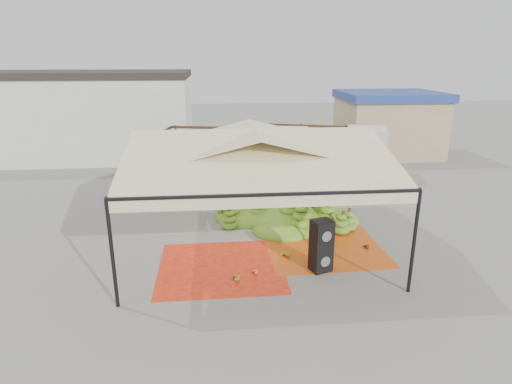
{
  "coord_description": "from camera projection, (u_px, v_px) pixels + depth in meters",
  "views": [
    {
      "loc": [
        -1.26,
        -14.17,
        6.37
      ],
      "look_at": [
        0.2,
        1.5,
        1.3
      ],
      "focal_mm": 30.0,
      "sensor_mm": 36.0,
      "label": 1
    }
  ],
  "objects": [
    {
      "name": "hand_green",
      "position": [
        233.0,
        277.0,
        12.61
      ],
      "size": [
        0.5,
        0.42,
        0.22
      ],
      "primitive_type": "ellipsoid",
      "rotation": [
        0.0,
        0.0,
        0.08
      ],
      "color": "#5B821B",
      "rests_on": "ground"
    },
    {
      "name": "canopy_tent",
      "position": [
        254.0,
        150.0,
        14.49
      ],
      "size": [
        8.1,
        8.1,
        4.0
      ],
      "color": "black",
      "rests_on": "ground"
    },
    {
      "name": "hanging_bunches",
      "position": [
        288.0,
        162.0,
        15.66
      ],
      "size": [
        1.74,
        0.24,
        0.2
      ],
      "color": "#367919",
      "rests_on": "ground"
    },
    {
      "name": "vendor",
      "position": [
        265.0,
        175.0,
        20.46
      ],
      "size": [
        0.67,
        0.46,
        1.77
      ],
      "primitive_type": "imported",
      "rotation": [
        0.0,
        0.0,
        3.2
      ],
      "color": "gray",
      "rests_on": "ground"
    },
    {
      "name": "truck_right",
      "position": [
        320.0,
        145.0,
        23.74
      ],
      "size": [
        7.95,
        4.68,
        2.59
      ],
      "rotation": [
        0.0,
        0.0,
        -0.3
      ],
      "color": "#4A2C18",
      "rests_on": "ground"
    },
    {
      "name": "ground",
      "position": [
        254.0,
        239.0,
        15.5
      ],
      "size": [
        90.0,
        90.0,
        0.0
      ],
      "primitive_type": "plane",
      "color": "slate",
      "rests_on": "ground"
    },
    {
      "name": "tarp_left",
      "position": [
        221.0,
        267.0,
        13.44
      ],
      "size": [
        3.9,
        3.72,
        0.01
      ],
      "primitive_type": "cube",
      "rotation": [
        0.0,
        0.0,
        0.01
      ],
      "color": "#DF4215",
      "rests_on": "ground"
    },
    {
      "name": "truck_left",
      "position": [
        241.0,
        148.0,
        22.8
      ],
      "size": [
        8.03,
        4.03,
        2.63
      ],
      "rotation": [
        0.0,
        0.0,
        -0.19
      ],
      "color": "#522C1B",
      "rests_on": "ground"
    },
    {
      "name": "banana_leaves",
      "position": [
        222.0,
        219.0,
        17.34
      ],
      "size": [
        0.96,
        1.36,
        3.7
      ],
      "primitive_type": null,
      "color": "#3E7D21",
      "rests_on": "ground"
    },
    {
      "name": "speaker_stack",
      "position": [
        321.0,
        246.0,
        13.01
      ],
      "size": [
        0.73,
        0.68,
        1.65
      ],
      "rotation": [
        0.0,
        0.0,
        0.32
      ],
      "color": "black",
      "rests_on": "ground"
    },
    {
      "name": "building_white",
      "position": [
        77.0,
        115.0,
        27.05
      ],
      "size": [
        14.3,
        6.3,
        5.4
      ],
      "color": "silver",
      "rests_on": "ground"
    },
    {
      "name": "hand_red_b",
      "position": [
        327.0,
        264.0,
        13.39
      ],
      "size": [
        0.52,
        0.46,
        0.2
      ],
      "primitive_type": "ellipsoid",
      "rotation": [
        0.0,
        0.0,
        0.26
      ],
      "color": "#5A2014",
      "rests_on": "ground"
    },
    {
      "name": "building_tan",
      "position": [
        388.0,
        123.0,
        28.07
      ],
      "size": [
        6.3,
        5.3,
        4.1
      ],
      "color": "tan",
      "rests_on": "ground"
    },
    {
      "name": "hand_yellow_a",
      "position": [
        253.0,
        272.0,
        12.97
      ],
      "size": [
        0.49,
        0.44,
        0.19
      ],
      "primitive_type": "ellipsoid",
      "rotation": [
        0.0,
        0.0,
        0.27
      ],
      "color": "gold",
      "rests_on": "ground"
    },
    {
      "name": "hand_yellow_b",
      "position": [
        284.0,
        255.0,
        14.02
      ],
      "size": [
        0.65,
        0.64,
        0.23
      ],
      "primitive_type": "ellipsoid",
      "rotation": [
        0.0,
        0.0,
        0.69
      ],
      "color": "#B08323",
      "rests_on": "ground"
    },
    {
      "name": "banana_heap",
      "position": [
        290.0,
        205.0,
        17.07
      ],
      "size": [
        7.16,
        6.44,
        1.29
      ],
      "primitive_type": "ellipsoid",
      "rotation": [
        0.0,
        0.0,
        0.29
      ],
      "color": "#50811B",
      "rests_on": "ground"
    },
    {
      "name": "tarp_right",
      "position": [
        322.0,
        244.0,
        15.03
      ],
      "size": [
        4.07,
        4.26,
        0.01
      ],
      "primitive_type": "cube",
      "rotation": [
        0.0,
        0.0,
        0.04
      ],
      "color": "#CB4E13",
      "rests_on": "ground"
    },
    {
      "name": "hand_red_a",
      "position": [
        364.0,
        246.0,
        14.7
      ],
      "size": [
        0.42,
        0.35,
        0.19
      ],
      "primitive_type": "ellipsoid",
      "rotation": [
        0.0,
        0.0,
        0.04
      ],
      "color": "brown",
      "rests_on": "ground"
    }
  ]
}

